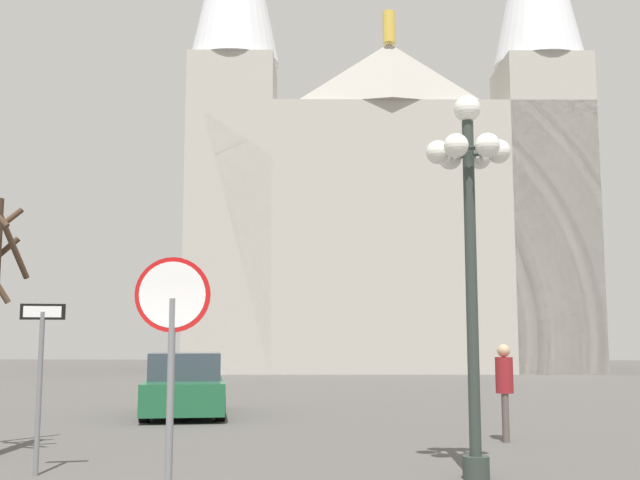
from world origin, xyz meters
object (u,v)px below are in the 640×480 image
street_lamp (470,211)px  parked_car_near_green (185,386)px  one_way_arrow_sign (40,368)px  cathedral (384,210)px  pedestrian_walking (504,382)px  stop_sign (172,331)px

street_lamp → parked_car_near_green: street_lamp is taller
one_way_arrow_sign → parked_car_near_green: bearing=89.3°
one_way_arrow_sign → cathedral: bearing=80.5°
street_lamp → parked_car_near_green: 10.54m
street_lamp → pedestrian_walking: street_lamp is taller
cathedral → one_way_arrow_sign: 35.85m
cathedral → stop_sign: cathedral is taller
stop_sign → pedestrian_walking: size_ratio=1.57×
stop_sign → street_lamp: street_lamp is taller
street_lamp → pedestrian_walking: bearing=74.0°
cathedral → pedestrian_walking: 31.80m
stop_sign → one_way_arrow_sign: bearing=137.0°
cathedral → street_lamp: cathedral is taller
parked_car_near_green → pedestrian_walking: size_ratio=2.63×
one_way_arrow_sign → pedestrian_walking: (7.05, 3.83, -0.38)m
cathedral → one_way_arrow_sign: bearing=-99.5°
stop_sign → parked_car_near_green: (-2.29, 10.57, -1.25)m
cathedral → stop_sign: (-3.35, -36.72, -7.43)m
one_way_arrow_sign → stop_sign: bearing=-43.0°
stop_sign → parked_car_near_green: size_ratio=0.60×
stop_sign → pedestrian_walking: 7.69m
one_way_arrow_sign → street_lamp: bearing=0.8°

